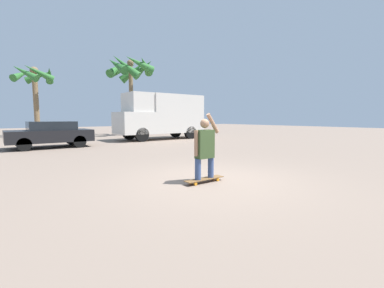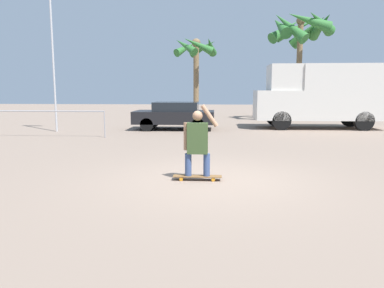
# 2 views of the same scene
# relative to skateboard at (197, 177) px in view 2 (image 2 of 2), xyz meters

# --- Properties ---
(ground_plane) EXTENTS (80.00, 80.00, 0.00)m
(ground_plane) POSITION_rel_skateboard_xyz_m (0.32, 0.03, -0.08)
(ground_plane) COLOR gray
(skateboard) EXTENTS (1.04, 0.23, 0.09)m
(skateboard) POSITION_rel_skateboard_xyz_m (0.00, 0.00, 0.00)
(skateboard) COLOR brown
(skateboard) RESTS_ON ground_plane
(person_skateboarder) EXTENTS (0.73, 0.22, 1.52)m
(person_skateboarder) POSITION_rel_skateboard_xyz_m (-0.00, 0.00, 0.79)
(person_skateboarder) COLOR #384C7A
(person_skateboarder) RESTS_ON skateboard
(camper_van) EXTENTS (6.16, 2.17, 3.11)m
(camper_van) POSITION_rel_skateboard_xyz_m (5.53, 11.12, 1.62)
(camper_van) COLOR black
(camper_van) RESTS_ON ground_plane
(parked_car_black) EXTENTS (3.81, 1.95, 1.32)m
(parked_car_black) POSITION_rel_skateboard_xyz_m (-1.62, 10.10, 0.63)
(parked_car_black) COLOR black
(parked_car_black) RESTS_ON ground_plane
(palm_tree_near_van) EXTENTS (4.05, 4.10, 6.59)m
(palm_tree_near_van) POSITION_rel_skateboard_xyz_m (5.40, 15.89, 5.43)
(palm_tree_near_van) COLOR brown
(palm_tree_near_van) RESTS_ON ground_plane
(palm_tree_center_background) EXTENTS (3.24, 3.38, 5.63)m
(palm_tree_center_background) POSITION_rel_skateboard_xyz_m (-1.08, 19.34, 4.45)
(palm_tree_center_background) COLOR brown
(palm_tree_center_background) RESTS_ON ground_plane
(flagpole) EXTENTS (0.99, 0.12, 7.11)m
(flagpole) POSITION_rel_skateboard_xyz_m (-6.86, 8.85, 4.02)
(flagpole) COLOR #B7B7BC
(flagpole) RESTS_ON ground_plane
(plaza_railing_segment) EXTENTS (4.57, 0.05, 1.08)m
(plaza_railing_segment) POSITION_rel_skateboard_xyz_m (-6.35, 6.87, 0.83)
(plaza_railing_segment) COLOR #99999E
(plaza_railing_segment) RESTS_ON ground_plane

